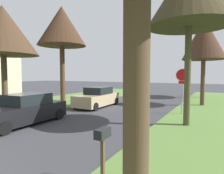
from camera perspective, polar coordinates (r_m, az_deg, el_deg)
name	(u,v)px	position (r m, az deg, el deg)	size (l,w,h in m)	color
stop_sign_far	(182,81)	(12.97, 20.31, 1.59)	(0.81, 0.69, 2.91)	#9EA0A5
street_tree_right_mid_b	(204,39)	(17.62, 25.79, 12.71)	(3.37, 3.37, 7.11)	brown
street_tree_right_far	(204,46)	(23.79, 25.76, 11.09)	(4.40, 4.40, 7.36)	brown
street_tree_left_mid_a	(3,31)	(14.13, -29.85, 14.41)	(4.24, 4.24, 6.83)	brown
street_tree_left_mid_b	(62,27)	(17.15, -14.80, 17.00)	(4.01, 4.01, 8.20)	#4B3524
parked_sedan_black	(25,110)	(11.02, -24.58, -6.30)	(2.05, 4.45, 1.57)	black
parked_sedan_tan	(97,98)	(15.49, -4.39, -3.18)	(2.05, 4.45, 1.57)	tan
curbside_mailbox	(103,140)	(4.62, -2.82, -15.42)	(0.22, 0.44, 1.27)	brown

